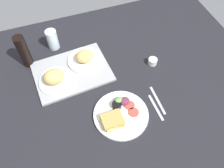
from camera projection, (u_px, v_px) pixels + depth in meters
ground_plane at (110, 94)px, 134.32cm from camera, size 190.00×150.00×3.00cm
serving_tray at (72, 72)px, 140.91cm from camera, size 47.25×36.15×1.60cm
bread_plate_near at (55, 78)px, 132.52cm from camera, size 21.01×21.01×9.51cm
bread_plate_far at (85, 58)px, 142.16cm from camera, size 21.73×21.73×8.79cm
plate_with_salad at (120, 114)px, 123.52cm from camera, size 29.82×29.82×5.40cm
drinking_glass at (52, 40)px, 148.35cm from camera, size 7.10×7.10×13.66cm
soda_bottle at (24, 52)px, 136.40cm from camera, size 6.40×6.40×22.49cm
espresso_cup at (153, 61)px, 144.10cm from camera, size 5.60×5.60×4.00cm
fork at (156, 107)px, 127.33cm from camera, size 1.75×17.02×0.50cm
knife at (158, 100)px, 130.05cm from camera, size 1.58×19.01×0.50cm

